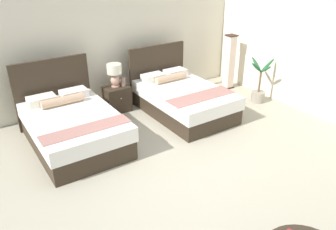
% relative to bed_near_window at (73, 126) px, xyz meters
% --- Properties ---
extents(ground_plane, '(10.34, 10.08, 0.02)m').
position_rel_bed_near_window_xyz_m(ground_plane, '(1.14, -1.85, -0.34)').
color(ground_plane, '#A8A08B').
extents(wall_back, '(10.34, 0.12, 2.61)m').
position_rel_bed_near_window_xyz_m(wall_back, '(1.14, 1.39, 0.98)').
color(wall_back, beige).
rests_on(wall_back, ground).
extents(wall_side_right, '(0.12, 5.68, 2.61)m').
position_rel_bed_near_window_xyz_m(wall_side_right, '(4.51, -1.45, 0.98)').
color(wall_side_right, beige).
rests_on(wall_side_right, ground).
extents(bed_near_window, '(1.42, 2.06, 1.28)m').
position_rel_bed_near_window_xyz_m(bed_near_window, '(0.00, 0.00, 0.00)').
color(bed_near_window, '#32271B').
rests_on(bed_near_window, ground).
extents(bed_near_corner, '(1.38, 2.09, 1.22)m').
position_rel_bed_near_window_xyz_m(bed_near_corner, '(2.28, -0.00, -0.01)').
color(bed_near_corner, '#32271B').
rests_on(bed_near_corner, ground).
extents(nightstand, '(0.51, 0.44, 0.53)m').
position_rel_bed_near_window_xyz_m(nightstand, '(1.21, 0.83, -0.07)').
color(nightstand, '#32271B').
rests_on(nightstand, ground).
extents(table_lamp, '(0.30, 0.30, 0.47)m').
position_rel_bed_near_window_xyz_m(table_lamp, '(1.21, 0.85, 0.50)').
color(table_lamp, tan).
rests_on(table_lamp, nightstand).
extents(vase, '(0.09, 0.09, 0.19)m').
position_rel_bed_near_window_xyz_m(vase, '(1.36, 0.79, 0.29)').
color(vase, '#977264').
rests_on(vase, nightstand).
extents(floor_lamp_corner, '(0.23, 0.23, 1.29)m').
position_rel_bed_near_window_xyz_m(floor_lamp_corner, '(4.05, 0.56, 0.32)').
color(floor_lamp_corner, black).
rests_on(floor_lamp_corner, ground).
extents(potted_palm, '(0.66, 0.53, 0.99)m').
position_rel_bed_near_window_xyz_m(potted_palm, '(4.03, -0.45, -0.07)').
color(potted_palm, gray).
rests_on(potted_palm, ground).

